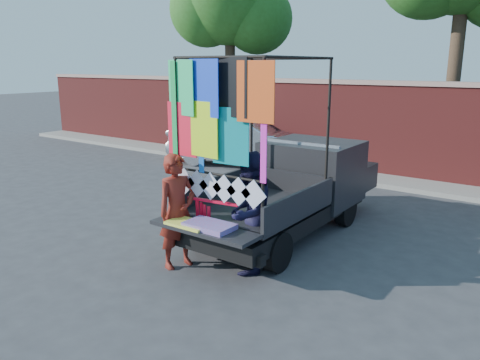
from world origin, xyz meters
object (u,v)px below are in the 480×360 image
Objects in this scene: pickup_truck at (299,186)px; woman at (178,211)px; man at (248,213)px; sedan at (243,141)px.

pickup_truck reaches higher than woman.
pickup_truck is at bearing 178.85° from man.
pickup_truck is 2.25m from man.
sedan is (-4.15, 4.02, -0.05)m from pickup_truck.
pickup_truck is at bearing -151.86° from sedan.
woman is (-0.60, -2.68, 0.09)m from pickup_truck.
woman is at bearing -74.96° from man.
woman is (3.56, -6.71, 0.13)m from sedan.
pickup_truck reaches higher than man.
sedan is 7.59m from woman.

